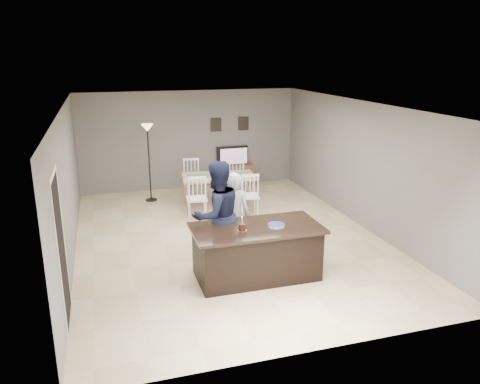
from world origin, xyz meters
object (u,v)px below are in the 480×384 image
object	(u,v)px
birthday_cake	(242,227)
dining_table	(219,181)
kitchen_island	(256,252)
television	(233,156)
woman	(234,216)
tv_console	(234,176)
man	(217,216)
floor_lamp	(148,142)
plate_stack	(276,225)

from	to	relation	value
birthday_cake	dining_table	distance (m)	3.94
kitchen_island	television	size ratio (longest dim) A/B	2.35
kitchen_island	woman	distance (m)	0.94
tv_console	television	bearing A→B (deg)	90.00
woman	birthday_cake	xyz separation A→B (m)	(-0.12, -0.94, 0.14)
man	floor_lamp	distance (m)	4.39
birthday_cake	tv_console	bearing A→B (deg)	75.35
television	birthday_cake	size ratio (longest dim) A/B	3.75
dining_table	woman	bearing A→B (deg)	-91.95
tv_console	television	xyz separation A→B (m)	(0.00, 0.07, 0.56)
television	man	world-z (taller)	man
birthday_cake	plate_stack	distance (m)	0.60
birthday_cake	floor_lamp	bearing A→B (deg)	100.89
kitchen_island	birthday_cake	xyz separation A→B (m)	(-0.28, -0.09, 0.50)
kitchen_island	plate_stack	world-z (taller)	plate_stack
woman	floor_lamp	bearing A→B (deg)	-57.36
man	woman	bearing A→B (deg)	-159.20
television	tv_console	bearing A→B (deg)	90.00
kitchen_island	man	world-z (taller)	man
kitchen_island	television	distance (m)	5.78
birthday_cake	floor_lamp	distance (m)	5.07
dining_table	floor_lamp	size ratio (longest dim) A/B	1.08
plate_stack	dining_table	bearing A→B (deg)	90.15
television	man	distance (m)	5.38
dining_table	floor_lamp	bearing A→B (deg)	152.39
kitchen_island	birthday_cake	bearing A→B (deg)	-161.62
kitchen_island	floor_lamp	distance (m)	5.12
tv_console	man	bearing A→B (deg)	-109.11
tv_console	dining_table	distance (m)	2.03
man	television	bearing A→B (deg)	-126.11
birthday_cake	plate_stack	size ratio (longest dim) A/B	0.87
woman	dining_table	bearing A→B (deg)	-81.35
television	floor_lamp	world-z (taller)	floor_lamp
kitchen_island	man	distance (m)	0.92
floor_lamp	woman	bearing A→B (deg)	-74.96
plate_stack	television	bearing A→B (deg)	81.22
man	plate_stack	xyz separation A→B (m)	(0.86, -0.63, -0.04)
man	plate_stack	bearing A→B (deg)	126.39
woman	tv_console	bearing A→B (deg)	-88.44
tv_console	plate_stack	xyz separation A→B (m)	(-0.88, -5.65, 0.62)
tv_console	television	size ratio (longest dim) A/B	1.31
plate_stack	dining_table	xyz separation A→B (m)	(-0.01, 3.87, -0.25)
tv_console	birthday_cake	world-z (taller)	birthday_cake
man	birthday_cake	distance (m)	0.69
man	plate_stack	size ratio (longest dim) A/B	6.91
kitchen_island	plate_stack	distance (m)	0.57
television	plate_stack	size ratio (longest dim) A/B	3.27
kitchen_island	tv_console	world-z (taller)	kitchen_island
tv_console	birthday_cake	distance (m)	5.89
tv_console	plate_stack	size ratio (longest dim) A/B	4.30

